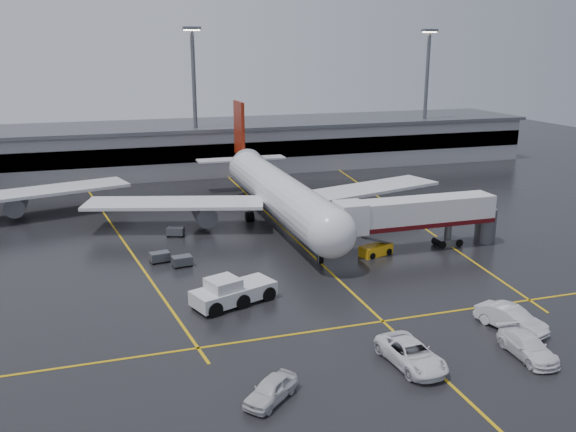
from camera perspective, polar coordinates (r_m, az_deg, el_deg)
name	(u,v)px	position (r m, az deg, el deg)	size (l,w,h in m)	color
ground	(299,243)	(70.80, 1.06, -2.57)	(220.00, 220.00, 0.00)	black
apron_line_centre	(299,243)	(70.80, 1.06, -2.57)	(0.25, 90.00, 0.02)	gold
apron_line_stop	(383,321)	(51.88, 8.93, -9.77)	(60.00, 0.25, 0.02)	gold
apron_line_left	(119,234)	(76.99, -15.67, -1.66)	(0.25, 70.00, 0.02)	gold
apron_line_right	(398,210)	(86.52, 10.29, 0.56)	(0.25, 70.00, 0.02)	gold
terminal	(218,146)	(115.11, -6.60, 6.61)	(122.00, 19.00, 8.60)	gray
light_mast_mid	(194,93)	(107.30, -8.81, 11.34)	(3.00, 1.20, 25.45)	#595B60
light_mast_right	(426,88)	(122.57, 12.89, 11.65)	(3.00, 1.20, 25.45)	#595B60
main_airliner	(276,190)	(78.59, -1.18, 2.45)	(48.80, 45.60, 14.10)	silver
jet_bridge	(417,216)	(69.12, 12.05, 0.03)	(19.90, 3.40, 6.05)	silver
pushback_tractor	(232,293)	(54.39, -5.33, -7.19)	(8.11, 5.44, 2.69)	silver
belt_loader	(376,250)	(67.40, 8.27, -3.16)	(4.10, 2.74, 2.40)	#E9A311
service_van_a	(411,354)	(45.33, 11.53, -12.61)	(2.90, 6.30, 1.75)	white
service_van_b	(528,346)	(48.92, 21.63, -11.34)	(2.27, 5.58, 1.62)	white
service_van_c	(511,319)	(52.67, 20.25, -9.05)	(2.04, 5.84, 1.92)	silver
service_van_d	(271,390)	(40.62, -1.63, -16.03)	(1.81, 4.50, 1.53)	silver
baggage_cart_a	(182,261)	(64.21, -9.95, -4.16)	(2.15, 1.54, 1.12)	#595B60
baggage_cart_b	(160,257)	(65.87, -11.99, -3.76)	(2.18, 1.59, 1.12)	#595B60
baggage_cart_c	(175,231)	(74.47, -10.55, -1.42)	(2.33, 1.92, 1.12)	#595B60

